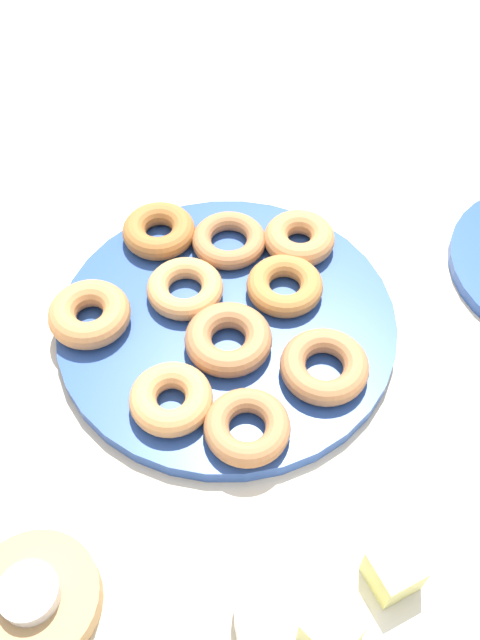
# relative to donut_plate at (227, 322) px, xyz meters

# --- Properties ---
(ground_plane) EXTENTS (2.40, 2.40, 0.00)m
(ground_plane) POSITION_rel_donut_plate_xyz_m (0.00, 0.00, -0.01)
(ground_plane) COLOR beige
(donut_plate) EXTENTS (0.37, 0.37, 0.02)m
(donut_plate) POSITION_rel_donut_plate_xyz_m (0.00, 0.00, 0.00)
(donut_plate) COLOR #284C9E
(donut_plate) RESTS_ON ground_plane
(donut_0) EXTENTS (0.12, 0.12, 0.03)m
(donut_0) POSITION_rel_donut_plate_xyz_m (-0.05, 0.11, 0.02)
(donut_0) COLOR #B27547
(donut_0) RESTS_ON donut_plate
(donut_1) EXTENTS (0.09, 0.09, 0.03)m
(donut_1) POSITION_rel_donut_plate_xyz_m (0.02, -0.14, 0.02)
(donut_1) COLOR #AD6B33
(donut_1) RESTS_ON donut_plate
(donut_2) EXTENTS (0.12, 0.12, 0.03)m
(donut_2) POSITION_rel_donut_plate_xyz_m (-0.07, 0.00, 0.02)
(donut_2) COLOR #BC7A3D
(donut_2) RESTS_ON donut_plate
(donut_3) EXTENTS (0.12, 0.12, 0.02)m
(donut_3) POSITION_rel_donut_plate_xyz_m (0.05, 0.13, 0.02)
(donut_3) COLOR #B27547
(donut_3) RESTS_ON donut_plate
(donut_4) EXTENTS (0.12, 0.12, 0.03)m
(donut_4) POSITION_rel_donut_plate_xyz_m (0.10, 0.07, 0.02)
(donut_4) COLOR tan
(donut_4) RESTS_ON donut_plate
(donut_5) EXTENTS (0.10, 0.10, 0.02)m
(donut_5) POSITION_rel_donut_plate_xyz_m (0.03, -0.05, 0.02)
(donut_5) COLOR tan
(donut_5) RESTS_ON donut_plate
(donut_6) EXTENTS (0.12, 0.12, 0.02)m
(donut_6) POSITION_rel_donut_plate_xyz_m (-0.05, -0.09, 0.02)
(donut_6) COLOR #B27547
(donut_6) RESTS_ON donut_plate
(donut_7) EXTENTS (0.10, 0.10, 0.03)m
(donut_7) POSITION_rel_donut_plate_xyz_m (-0.12, -0.05, 0.02)
(donut_7) COLOR #C6844C
(donut_7) RESTS_ON donut_plate
(donut_8) EXTENTS (0.10, 0.10, 0.03)m
(donut_8) POSITION_rel_donut_plate_xyz_m (0.02, 0.04, 0.02)
(donut_8) COLOR #B27547
(donut_8) RESTS_ON donut_plate
(donut_9) EXTENTS (0.11, 0.11, 0.03)m
(donut_9) POSITION_rel_donut_plate_xyz_m (0.13, -0.06, 0.02)
(donut_9) COLOR #C6844C
(donut_9) RESTS_ON donut_plate
(candle_holder) EXTENTS (0.11, 0.11, 0.02)m
(candle_holder) POSITION_rel_donut_plate_xyz_m (0.28, 0.18, 0.00)
(candle_holder) COLOR tan
(candle_holder) RESTS_ON ground_plane
(tealight) EXTENTS (0.05, 0.05, 0.01)m
(tealight) POSITION_rel_donut_plate_xyz_m (0.28, 0.18, 0.02)
(tealight) COLOR silver
(tealight) RESTS_ON candle_holder
(fruit_bowl) EXTENTS (0.19, 0.19, 0.04)m
(fruit_bowl) POSITION_rel_donut_plate_xyz_m (0.05, 0.31, 0.01)
(fruit_bowl) COLOR silver
(fruit_bowl) RESTS_ON ground_plane
(melon_chunk_left) EXTENTS (0.04, 0.04, 0.04)m
(melon_chunk_left) POSITION_rel_donut_plate_xyz_m (0.02, 0.31, 0.05)
(melon_chunk_left) COLOR #DBD67A
(melon_chunk_left) RESTS_ON fruit_bowl
(melon_chunk_right) EXTENTS (0.04, 0.04, 0.04)m
(melon_chunk_right) POSITION_rel_donut_plate_xyz_m (0.08, 0.33, 0.05)
(melon_chunk_right) COLOR #DBD67A
(melon_chunk_right) RESTS_ON fruit_bowl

